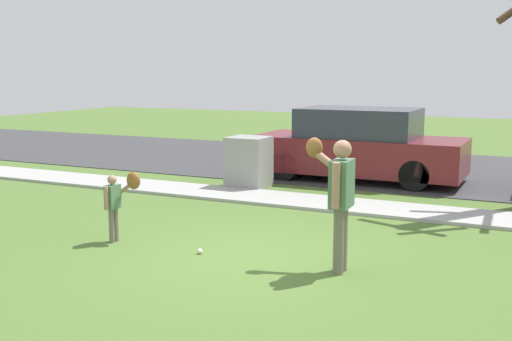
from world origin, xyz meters
name	(u,v)px	position (x,y,z in m)	size (l,w,h in m)	color
ground_plane	(334,207)	(0.00, 3.50, 0.00)	(48.00, 48.00, 0.00)	#4C6B2D
sidewalk_strip	(336,204)	(0.00, 3.60, 0.03)	(36.00, 1.20, 0.06)	#A3A39E
road_surface	(398,168)	(0.00, 8.60, 0.01)	(36.00, 6.80, 0.02)	#38383A
person_adult	(339,191)	(1.22, -0.05, 1.02)	(0.68, 0.60, 1.66)	#6B6656
person_child	(119,197)	(-2.09, -0.12, 0.67)	(0.44, 0.41, 1.04)	#6B6656
baseball	(200,251)	(-0.71, -0.14, 0.04)	(0.07, 0.07, 0.07)	white
utility_cabinet	(249,162)	(-2.28, 4.54, 0.55)	(0.82, 0.77, 1.09)	gray
parked_suv_maroon	(359,146)	(-0.44, 6.48, 0.79)	(4.70, 1.90, 1.63)	maroon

